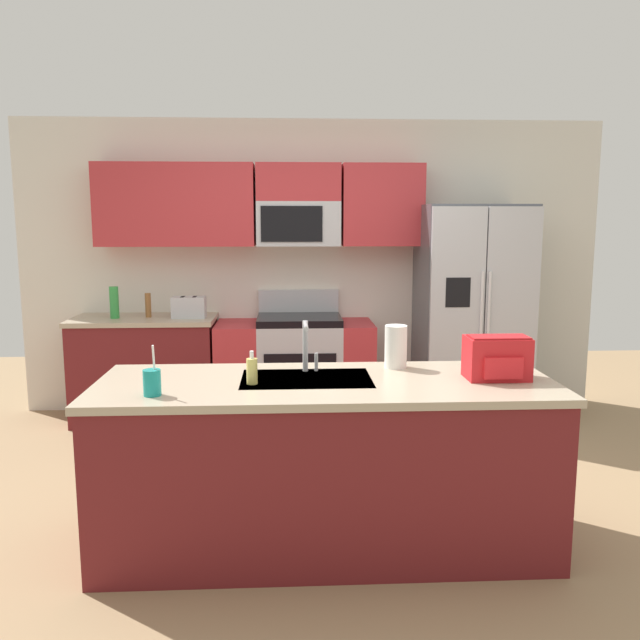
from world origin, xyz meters
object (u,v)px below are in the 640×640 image
(range_oven, at_px, (295,367))
(paper_towel_roll, at_px, (396,347))
(toaster, at_px, (189,307))
(bottle_green, at_px, (114,302))
(sink_faucet, at_px, (307,342))
(refrigerator, at_px, (472,313))
(pepper_mill, at_px, (148,305))
(drink_cup_teal, at_px, (152,382))
(soap_dispenser, at_px, (252,371))
(backpack, at_px, (497,357))

(range_oven, distance_m, paper_towel_roll, 2.16)
(toaster, bearing_deg, range_oven, 3.34)
(bottle_green, xyz_separation_m, sink_faucet, (1.56, -2.04, 0.03))
(paper_towel_roll, bearing_deg, bottle_green, 136.54)
(refrigerator, relative_size, pepper_mill, 8.95)
(drink_cup_teal, distance_m, paper_towel_roll, 1.35)
(sink_faucet, bearing_deg, bottle_green, 127.40)
(bottle_green, relative_size, sink_faucet, 0.96)
(range_oven, xyz_separation_m, bottle_green, (-1.52, -0.05, 0.59))
(toaster, relative_size, soap_dispenser, 1.65)
(bottle_green, bearing_deg, paper_towel_roll, -43.46)
(sink_faucet, bearing_deg, pepper_mill, 121.69)
(drink_cup_teal, distance_m, backpack, 1.75)
(bottle_green, bearing_deg, pepper_mill, 9.90)
(range_oven, height_order, soap_dispenser, range_oven)
(sink_faucet, xyz_separation_m, soap_dispenser, (-0.28, -0.24, -0.10))
(backpack, bearing_deg, range_oven, 114.10)
(pepper_mill, xyz_separation_m, sink_faucet, (1.29, -2.09, 0.06))
(refrigerator, relative_size, soap_dispenser, 10.88)
(bottle_green, relative_size, drink_cup_teal, 1.10)
(refrigerator, xyz_separation_m, bottle_green, (-3.05, 0.02, 0.11))
(sink_faucet, relative_size, soap_dispenser, 1.66)
(toaster, xyz_separation_m, paper_towel_roll, (1.44, -1.95, 0.03))
(soap_dispenser, height_order, paper_towel_roll, paper_towel_roll)
(refrigerator, height_order, paper_towel_roll, refrigerator)
(pepper_mill, xyz_separation_m, soap_dispenser, (1.00, -2.33, -0.04))
(pepper_mill, distance_m, paper_towel_roll, 2.69)
(refrigerator, bearing_deg, sink_faucet, -126.52)
(pepper_mill, distance_m, soap_dispenser, 2.53)
(refrigerator, height_order, bottle_green, refrigerator)
(bottle_green, bearing_deg, toaster, -0.25)
(range_oven, bearing_deg, pepper_mill, -179.89)
(toaster, distance_m, sink_faucet, 2.24)
(soap_dispenser, bearing_deg, bottle_green, 119.25)
(toaster, relative_size, sink_faucet, 0.99)
(bottle_green, height_order, backpack, bottle_green)
(soap_dispenser, xyz_separation_m, paper_towel_roll, (0.79, 0.32, 0.05))
(refrigerator, bearing_deg, drink_cup_teal, -132.36)
(range_oven, height_order, pepper_mill, pepper_mill)
(drink_cup_teal, xyz_separation_m, backpack, (1.73, 0.24, 0.05))
(range_oven, xyz_separation_m, drink_cup_teal, (-0.71, -2.53, 0.52))
(toaster, distance_m, drink_cup_teal, 2.48)
(toaster, distance_m, pepper_mill, 0.36)
(refrigerator, xyz_separation_m, paper_towel_roll, (-0.99, -1.93, 0.09))
(refrigerator, height_order, pepper_mill, refrigerator)
(range_oven, relative_size, pepper_mill, 6.58)
(pepper_mill, distance_m, sink_faucet, 2.45)
(toaster, bearing_deg, bottle_green, 179.75)
(refrigerator, distance_m, toaster, 2.43)
(soap_dispenser, height_order, backpack, backpack)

